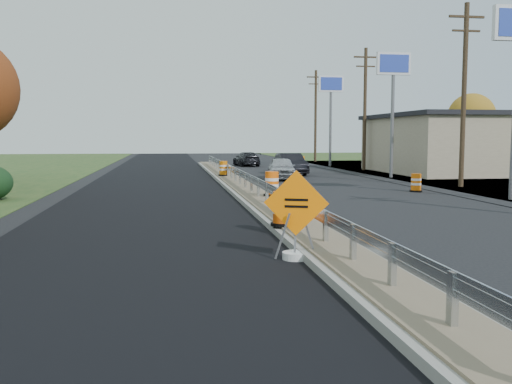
{
  "coord_description": "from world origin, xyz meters",
  "views": [
    {
      "loc": [
        -3.58,
        -18.68,
        2.66
      ],
      "look_at": [
        -1.18,
        -3.0,
        1.1
      ],
      "focal_mm": 40.0,
      "sensor_mm": 36.0,
      "label": 1
    }
  ],
  "objects": [
    {
      "name": "car_dark_mid",
      "position": [
        4.78,
        20.07,
        0.74
      ],
      "size": [
        1.7,
        4.52,
        1.47
      ],
      "primitive_type": "imported",
      "rotation": [
        0.0,
        0.0,
        0.03
      ],
      "color": "black",
      "rests_on": "ground"
    },
    {
      "name": "barrel_shoulder_far",
      "position": [
        7.37,
        27.69,
        0.48
      ],
      "size": [
        0.68,
        0.68,
        1.0
      ],
      "color": "black",
      "rests_on": "ground"
    },
    {
      "name": "guardrail",
      "position": [
        0.0,
        9.0,
        0.73
      ],
      "size": [
        0.1,
        46.15,
        0.72
      ],
      "color": "silver",
      "rests_on": "median"
    },
    {
      "name": "barrel_shoulder_near",
      "position": [
        8.13,
        7.04,
        0.42
      ],
      "size": [
        0.59,
        0.59,
        0.87
      ],
      "color": "black",
      "rests_on": "ground"
    },
    {
      "name": "barrel_median_far",
      "position": [
        -0.26,
        16.21,
        0.66
      ],
      "size": [
        0.62,
        0.62,
        0.9
      ],
      "color": "black",
      "rests_on": "median"
    },
    {
      "name": "utility_pole_smid",
      "position": [
        11.5,
        9.0,
        4.93
      ],
      "size": [
        1.9,
        0.26,
        9.4
      ],
      "color": "#473523",
      "rests_on": "ground"
    },
    {
      "name": "utility_pole_north",
      "position": [
        11.5,
        39.0,
        4.93
      ],
      "size": [
        1.9,
        0.26,
        9.4
      ],
      "color": "#473523",
      "rests_on": "ground"
    },
    {
      "name": "car_silver",
      "position": [
        3.31,
        15.77,
        0.69
      ],
      "size": [
        2.13,
        4.21,
        1.37
      ],
      "primitive_type": "imported",
      "rotation": [
        0.0,
        0.0,
        -0.13
      ],
      "color": "silver",
      "rests_on": "ground"
    },
    {
      "name": "pylon_sign_north",
      "position": [
        10.5,
        30.0,
        6.48
      ],
      "size": [
        2.2,
        0.3,
        7.9
      ],
      "color": "slate",
      "rests_on": "ground"
    },
    {
      "name": "barrel_median_near",
      "position": [
        -0.55,
        -3.63,
        0.68
      ],
      "size": [
        0.64,
        0.64,
        0.93
      ],
      "color": "black",
      "rests_on": "median"
    },
    {
      "name": "ground",
      "position": [
        0.0,
        0.0,
        0.0
      ],
      "size": [
        140.0,
        140.0,
        0.0
      ],
      "primitive_type": "plane",
      "color": "black",
      "rests_on": "ground"
    },
    {
      "name": "barrel_median_mid",
      "position": [
        0.55,
        4.0,
        0.71
      ],
      "size": [
        0.68,
        0.68,
        1.0
      ],
      "color": "black",
      "rests_on": "median"
    },
    {
      "name": "retail_building_near",
      "position": [
        20.99,
        20.0,
        2.16
      ],
      "size": [
        18.5,
        12.5,
        4.27
      ],
      "color": "tan",
      "rests_on": "ground"
    },
    {
      "name": "pylon_sign_mid",
      "position": [
        10.5,
        16.0,
        6.48
      ],
      "size": [
        2.2,
        0.3,
        7.9
      ],
      "color": "slate",
      "rests_on": "ground"
    },
    {
      "name": "caution_sign",
      "position": [
        -0.9,
        -6.86,
        0.49
      ],
      "size": [
        1.33,
        0.58,
        1.93
      ],
      "rotation": [
        0.0,
        0.0,
        -0.35
      ],
      "color": "white",
      "rests_on": "ground"
    },
    {
      "name": "tree_far_yellow",
      "position": [
        26.0,
        34.0,
        4.54
      ],
      "size": [
        4.62,
        4.62,
        6.86
      ],
      "color": "#473523",
      "rests_on": "ground"
    },
    {
      "name": "car_dark_far",
      "position": [
        3.32,
        31.86,
        0.62
      ],
      "size": [
        2.2,
        4.46,
        1.25
      ],
      "primitive_type": "imported",
      "rotation": [
        0.0,
        0.0,
        3.25
      ],
      "color": "black",
      "rests_on": "ground"
    },
    {
      "name": "median",
      "position": [
        0.0,
        8.0,
        0.11
      ],
      "size": [
        1.6,
        55.0,
        0.23
      ],
      "color": "gray",
      "rests_on": "ground"
    },
    {
      "name": "utility_pole_nmid",
      "position": [
        11.5,
        24.0,
        4.93
      ],
      "size": [
        1.9,
        0.26,
        9.4
      ],
      "color": "#473523",
      "rests_on": "ground"
    },
    {
      "name": "milled_overlay",
      "position": [
        -4.4,
        10.0,
        0.01
      ],
      "size": [
        7.2,
        120.0,
        0.01
      ],
      "primitive_type": "cube",
      "color": "black",
      "rests_on": "ground"
    }
  ]
}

